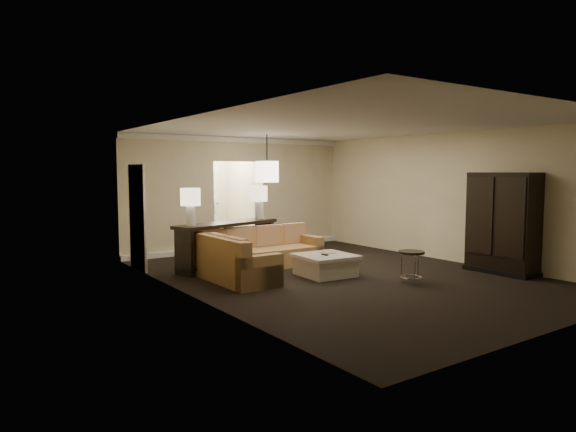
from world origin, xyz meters
TOP-DOWN VIEW (x-y plane):
  - ground at (0.00, 0.00)m, footprint 8.00×8.00m
  - wall_back at (0.00, 4.00)m, footprint 6.00×0.04m
  - wall_front at (0.00, -4.00)m, footprint 6.00×0.04m
  - wall_left at (-3.00, 0.00)m, footprint 0.04×8.00m
  - wall_right at (3.00, 0.00)m, footprint 0.04×8.00m
  - ceiling at (0.00, 0.00)m, footprint 6.00×8.00m
  - crown_molding at (0.00, 3.95)m, footprint 6.00×0.10m
  - baseboard at (0.00, 3.95)m, footprint 6.00×0.10m
  - side_door at (-2.97, 2.80)m, footprint 0.05×0.90m
  - foyer at (0.00, 5.34)m, footprint 1.44×2.02m
  - sectional_sofa at (-1.25, 1.29)m, footprint 2.79×2.23m
  - coffee_table at (-0.26, 0.24)m, footprint 1.05×1.05m
  - console_table at (-1.40, 2.00)m, footprint 2.47×1.16m
  - armoire at (2.69, -1.50)m, footprint 0.58×1.35m
  - drink_table at (0.59, -1.12)m, footprint 0.45×0.45m
  - table_lamp_left at (-2.30, 1.76)m, footprint 0.37×0.37m
  - table_lamp_right at (-0.50, 2.24)m, footprint 0.37×0.37m
  - pendant_light at (0.00, 2.70)m, footprint 0.38×0.38m
  - person at (-0.16, 5.50)m, footprint 0.68×0.46m

SIDE VIEW (x-z plane):
  - ground at x=0.00m, z-range 0.00..0.00m
  - baseboard at x=0.00m, z-range 0.00..0.12m
  - coffee_table at x=-0.26m, z-range 0.00..0.41m
  - sectional_sofa at x=-1.25m, z-range -0.08..0.75m
  - drink_table at x=0.59m, z-range 0.12..0.69m
  - console_table at x=-1.40m, z-range 0.09..1.02m
  - armoire at x=2.69m, z-range -0.04..1.90m
  - person at x=-0.16m, z-range 0.00..1.86m
  - side_door at x=-2.97m, z-range 0.00..2.10m
  - foyer at x=0.00m, z-range -0.10..2.70m
  - wall_back at x=0.00m, z-range 0.00..2.80m
  - wall_front at x=0.00m, z-range 0.00..2.80m
  - wall_left at x=-3.00m, z-range 0.00..2.80m
  - wall_right at x=3.00m, z-range 0.00..2.80m
  - table_lamp_left at x=-2.30m, z-range 1.05..1.76m
  - table_lamp_right at x=-0.50m, z-range 1.05..1.76m
  - pendant_light at x=0.00m, z-range 1.41..2.50m
  - crown_molding at x=0.00m, z-range 2.67..2.79m
  - ceiling at x=0.00m, z-range 2.79..2.81m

